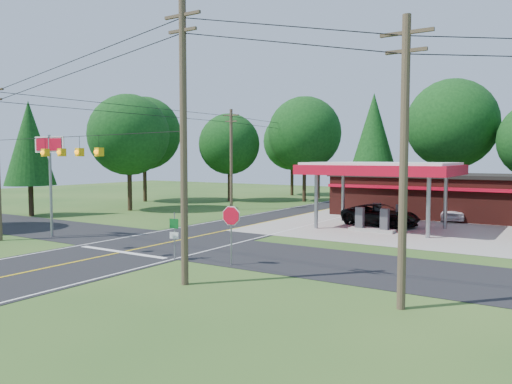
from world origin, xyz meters
The scene contains 17 objects.
ground centered at (0.00, 0.00, 0.00)m, with size 120.00×120.00×0.00m, color #284F1C.
main_highway centered at (0.00, 0.00, 0.01)m, with size 8.00×120.00×0.02m, color black.
cross_road centered at (0.00, 0.00, 0.01)m, with size 70.00×7.00×0.02m, color black.
lane_center_yellow centered at (0.00, 0.00, 0.03)m, with size 0.15×110.00×0.00m, color yellow.
gas_canopy centered at (9.00, 13.00, 4.27)m, with size 10.60×7.40×4.88m.
convenience_store centered at (10.00, 22.98, 1.92)m, with size 16.40×7.55×3.80m.
utility_pole_near_right centered at (7.50, -7.00, 5.96)m, with size 1.80×0.30×11.50m.
utility_pole_far_left centered at (-8.00, 18.00, 5.20)m, with size 1.80×0.30×10.00m.
utility_pole_right_b centered at (16.00, -5.50, 5.20)m, with size 1.80×0.30×10.00m.
utility_pole_north centered at (-6.50, 35.00, 4.75)m, with size 0.30×0.30×9.50m.
overhead_beacons centered at (-1.00, -6.00, 6.21)m, with size 17.04×2.04×1.03m.
treeline_backdrop centered at (0.82, 24.01, 7.49)m, with size 70.27×51.59×13.30m.
suv_car centered at (8.50, 14.50, 0.82)m, with size 5.91×5.91×1.64m, color black.
sedan_car centered at (12.35, 21.00, 0.77)m, with size 4.53×4.53×1.54m, color white.
big_stop_sign centered at (-8.00, -2.35, 4.97)m, with size 2.47×0.47×6.70m.
octagonal_stop_sign centered at (7.00, -3.01, 2.21)m, with size 0.99×0.17×2.92m.
route_sign_post centered at (3.80, -3.52, 1.46)m, with size 0.49×0.14×2.43m.
Camera 1 is at (20.93, -22.48, 5.25)m, focal length 35.00 mm.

